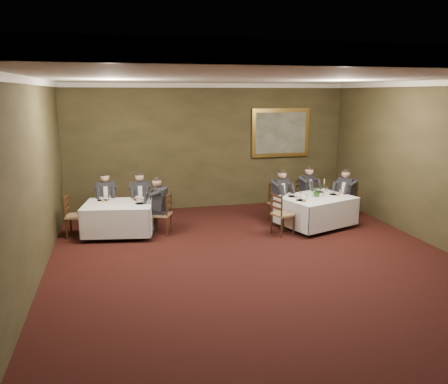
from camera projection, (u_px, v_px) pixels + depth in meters
name	position (u px, v px, depth m)	size (l,w,h in m)	color
ground	(267.00, 273.00, 8.04)	(10.00, 10.00, 0.00)	black
ceiling	(271.00, 77.00, 7.26)	(8.00, 10.00, 0.10)	silver
back_wall	(210.00, 147.00, 12.38)	(8.00, 0.10, 3.50)	#312D18
left_wall	(23.00, 192.00, 6.71)	(0.10, 10.00, 3.50)	#312D18
crown_molding	(271.00, 81.00, 7.27)	(8.00, 10.00, 0.12)	white
table_main	(316.00, 209.00, 10.71)	(2.02, 1.77, 0.67)	black
table_second	(119.00, 217.00, 10.09)	(1.74, 1.44, 0.67)	black
chair_main_backleft	(279.00, 211.00, 11.22)	(0.57, 0.56, 1.00)	olive
diner_main_backleft	(279.00, 202.00, 11.16)	(0.56, 0.60, 1.35)	black
chair_main_backright	(305.00, 206.00, 11.70)	(0.59, 0.59, 1.00)	olive
diner_main_backright	(305.00, 198.00, 11.64)	(0.59, 0.62, 1.35)	black
chair_main_endleft	(282.00, 223.00, 10.19)	(0.53, 0.54, 1.00)	olive
chair_main_endright	(346.00, 210.00, 11.32)	(0.57, 0.58, 1.00)	olive
diner_main_endright	(346.00, 201.00, 11.26)	(0.61, 0.57, 1.35)	black
chair_sec_backleft	(107.00, 214.00, 10.87)	(0.44, 0.42, 1.00)	olive
diner_sec_backleft	(107.00, 206.00, 10.81)	(0.42, 0.48, 1.35)	black
chair_sec_backright	(141.00, 214.00, 10.93)	(0.47, 0.45, 1.00)	olive
diner_sec_backright	(141.00, 205.00, 10.87)	(0.44, 0.50, 1.35)	black
chair_sec_endright	(162.00, 222.00, 10.19)	(0.56, 0.57, 1.00)	olive
diner_sec_endright	(161.00, 213.00, 10.14)	(0.60, 0.55, 1.35)	black
chair_sec_endleft	(76.00, 224.00, 10.05)	(0.48, 0.50, 1.00)	olive
centerpiece	(317.00, 191.00, 10.64)	(0.26, 0.23, 0.29)	#2D5926
candlestick	(324.00, 189.00, 10.76)	(0.06, 0.06, 0.43)	gold
place_setting_table_main	(294.00, 195.00, 10.73)	(0.33, 0.31, 0.14)	white
place_setting_table_second	(105.00, 199.00, 10.33)	(0.33, 0.31, 0.14)	white
painting	(280.00, 133.00, 12.74)	(1.75, 0.09, 1.41)	#BA9344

